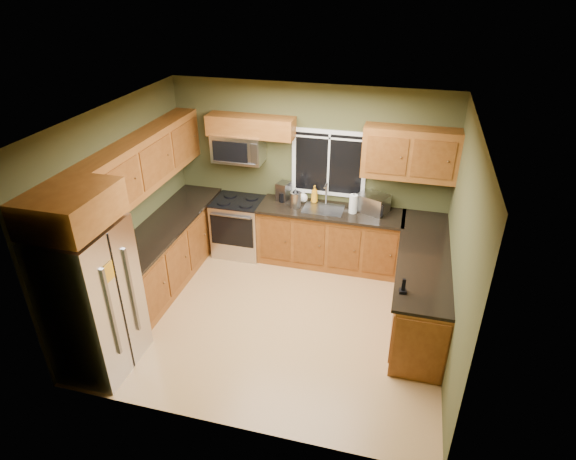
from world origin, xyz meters
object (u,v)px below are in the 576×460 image
at_px(toaster_oven, 373,203).
at_px(cordless_phone, 403,289).
at_px(range, 239,226).
at_px(kettle, 295,199).
at_px(microwave, 238,148).
at_px(coffee_maker, 283,192).
at_px(soap_bottle_c, 303,196).
at_px(refrigerator, 93,300).
at_px(paper_towel_roll, 353,204).
at_px(soap_bottle_a, 314,194).

height_order(toaster_oven, cordless_phone, toaster_oven).
relative_size(range, toaster_oven, 1.82).
bearing_deg(range, kettle, -2.29).
bearing_deg(microwave, range, -89.98).
bearing_deg(range, toaster_oven, 3.39).
xyz_separation_m(coffee_maker, cordless_phone, (1.91, -1.99, -0.08)).
distance_m(toaster_oven, soap_bottle_c, 1.07).
bearing_deg(range, refrigerator, -103.97).
relative_size(microwave, coffee_maker, 2.68).
distance_m(paper_towel_roll, cordless_phone, 2.00).
xyz_separation_m(refrigerator, range, (0.69, 2.77, -0.43)).
xyz_separation_m(range, kettle, (0.93, -0.04, 0.61)).
relative_size(microwave, paper_towel_roll, 2.45).
relative_size(kettle, paper_towel_roll, 0.96).
height_order(coffee_maker, kettle, kettle).
bearing_deg(microwave, cordless_phone, -36.97).
bearing_deg(refrigerator, range, 76.03).
distance_m(refrigerator, cordless_phone, 3.42).
bearing_deg(refrigerator, toaster_oven, 46.42).
bearing_deg(coffee_maker, kettle, -40.53).
relative_size(microwave, soap_bottle_a, 2.77).
bearing_deg(soap_bottle_c, soap_bottle_a, 7.63).
height_order(range, coffee_maker, coffee_maker).
height_order(soap_bottle_a, cordless_phone, soap_bottle_a).
bearing_deg(kettle, cordless_phone, -46.90).
height_order(coffee_maker, cordless_phone, coffee_maker).
relative_size(kettle, soap_bottle_a, 1.09).
bearing_deg(cordless_phone, refrigerator, -163.91).
distance_m(refrigerator, paper_towel_roll, 3.73).
xyz_separation_m(microwave, cordless_phone, (2.60, -1.96, -0.74)).
distance_m(kettle, soap_bottle_a, 0.34).
xyz_separation_m(microwave, coffee_maker, (0.69, 0.03, -0.66)).
bearing_deg(coffee_maker, soap_bottle_c, 2.47).
relative_size(range, cordless_phone, 5.24).
bearing_deg(cordless_phone, soap_bottle_c, 128.68).
xyz_separation_m(refrigerator, coffee_maker, (1.38, 2.94, 0.17)).
distance_m(range, kettle, 1.11).
height_order(kettle, cordless_phone, kettle).
relative_size(microwave, kettle, 2.54).
height_order(refrigerator, kettle, refrigerator).
bearing_deg(soap_bottle_c, coffee_maker, -177.53).
xyz_separation_m(toaster_oven, soap_bottle_c, (-1.07, 0.06, -0.04)).
bearing_deg(coffee_maker, refrigerator, -115.11).
height_order(refrigerator, paper_towel_roll, refrigerator).
bearing_deg(toaster_oven, soap_bottle_a, 174.62).
xyz_separation_m(toaster_oven, soap_bottle_a, (-0.89, 0.08, 0.01)).
height_order(toaster_oven, paper_towel_roll, paper_towel_roll).
relative_size(coffee_maker, soap_bottle_c, 1.52).
bearing_deg(cordless_phone, microwave, 143.03).
height_order(refrigerator, toaster_oven, refrigerator).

